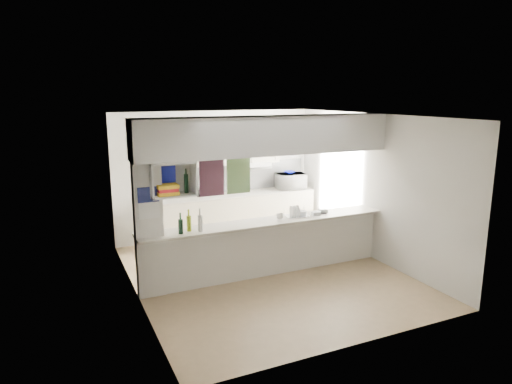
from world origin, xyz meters
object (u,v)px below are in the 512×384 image
bowl (289,172)px  wine_bottles (190,224)px  dish_rack (297,212)px  microwave (291,181)px

bowl → wine_bottles: bowl is taller
dish_rack → wine_bottles: wine_bottles is taller
bowl → dish_rack: size_ratio=0.56×
microwave → bowl: (-0.05, -0.02, 0.20)m
wine_bottles → microwave: bearing=36.6°
microwave → dish_rack: microwave is taller
dish_rack → wine_bottles: size_ratio=1.10×
bowl → wine_bottles: size_ratio=0.61×
microwave → dish_rack: 2.27m
microwave → wine_bottles: bearing=46.0°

